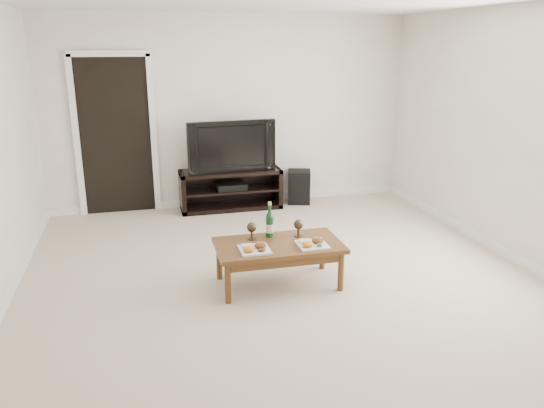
{
  "coord_description": "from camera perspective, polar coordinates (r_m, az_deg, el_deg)",
  "views": [
    {
      "loc": [
        -1.28,
        -4.5,
        2.22
      ],
      "look_at": [
        -0.04,
        0.32,
        0.7
      ],
      "focal_mm": 35.0,
      "sensor_mm": 36.0,
      "label": 1
    }
  ],
  "objects": [
    {
      "name": "plate_left",
      "position": [
        4.79,
        -1.89,
        -4.66
      ],
      "size": [
        0.27,
        0.27,
        0.07
      ],
      "primitive_type": "cube",
      "color": "white",
      "rests_on": "coffee_table"
    },
    {
      "name": "goblet_left",
      "position": [
        5.05,
        -2.2,
        -2.9
      ],
      "size": [
        0.09,
        0.09,
        0.17
      ],
      "primitive_type": null,
      "color": "#392C1F",
      "rests_on": "coffee_table"
    },
    {
      "name": "media_console",
      "position": [
        7.36,
        -4.46,
        1.59
      ],
      "size": [
        1.39,
        0.45,
        0.55
      ],
      "primitive_type": "cube",
      "color": "black",
      "rests_on": "ground"
    },
    {
      "name": "goblet_right",
      "position": [
        5.13,
        2.85,
        -2.59
      ],
      "size": [
        0.09,
        0.09,
        0.17
      ],
      "primitive_type": null,
      "color": "#392C1F",
      "rests_on": "coffee_table"
    },
    {
      "name": "back_wall",
      "position": [
        7.44,
        -4.47,
        9.81
      ],
      "size": [
        5.0,
        0.04,
        2.6
      ],
      "primitive_type": "cube",
      "color": "white",
      "rests_on": "ground"
    },
    {
      "name": "doorway",
      "position": [
        7.34,
        -16.46,
        6.9
      ],
      "size": [
        0.9,
        0.02,
        2.05
      ],
      "primitive_type": "cube",
      "color": "black",
      "rests_on": "ground"
    },
    {
      "name": "subwoofer",
      "position": [
        7.64,
        2.92,
        1.88
      ],
      "size": [
        0.39,
        0.39,
        0.47
      ],
      "primitive_type": "cube",
      "rotation": [
        0.0,
        0.0,
        -0.29
      ],
      "color": "black",
      "rests_on": "ground"
    },
    {
      "name": "wine_bottle",
      "position": [
        5.08,
        -0.25,
        -1.67
      ],
      "size": [
        0.07,
        0.07,
        0.35
      ],
      "primitive_type": "cylinder",
      "color": "#0F391D",
      "rests_on": "coffee_table"
    },
    {
      "name": "television",
      "position": [
        7.22,
        -4.57,
        6.34
      ],
      "size": [
        1.21,
        0.25,
        0.69
      ],
      "primitive_type": "imported",
      "rotation": [
        0.0,
        0.0,
        0.08
      ],
      "color": "black",
      "rests_on": "media_console"
    },
    {
      "name": "av_receiver",
      "position": [
        7.34,
        -4.42,
        1.95
      ],
      "size": [
        0.41,
        0.31,
        0.08
      ],
      "primitive_type": "cube",
      "rotation": [
        0.0,
        0.0,
        0.02
      ],
      "color": "black",
      "rests_on": "media_console"
    },
    {
      "name": "floor",
      "position": [
        5.18,
        1.33,
        -8.42
      ],
      "size": [
        5.5,
        5.5,
        0.0
      ],
      "primitive_type": "plane",
      "color": "beige",
      "rests_on": "ground"
    },
    {
      "name": "plate_right",
      "position": [
        4.92,
        4.34,
        -4.12
      ],
      "size": [
        0.27,
        0.27,
        0.07
      ],
      "primitive_type": "cube",
      "color": "white",
      "rests_on": "coffee_table"
    },
    {
      "name": "coffee_table",
      "position": [
        5.05,
        0.71,
        -6.48
      ],
      "size": [
        1.18,
        0.65,
        0.42
      ],
      "primitive_type": "cube",
      "rotation": [
        0.0,
        0.0,
        -0.01
      ],
      "color": "brown",
      "rests_on": "ground"
    }
  ]
}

